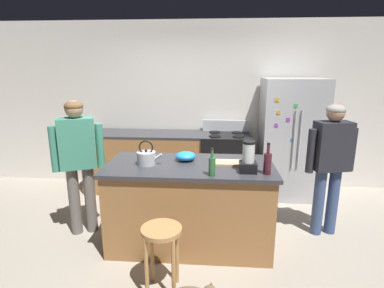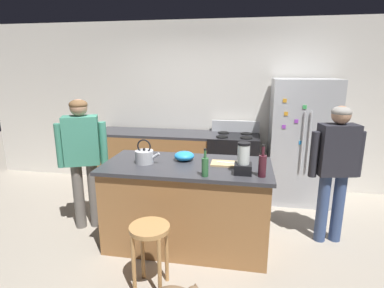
% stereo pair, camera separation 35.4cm
% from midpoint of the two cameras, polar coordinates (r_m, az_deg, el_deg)
% --- Properties ---
extents(ground_plane, '(14.00, 14.00, 0.00)m').
position_cam_midpoint_polar(ground_plane, '(3.74, 1.99, -17.87)').
color(ground_plane, '#9E9384').
extents(back_wall, '(8.00, 0.10, 2.70)m').
position_cam_midpoint_polar(back_wall, '(5.15, 5.28, 7.05)').
color(back_wall, silver).
rests_on(back_wall, ground_plane).
extents(kitchen_island, '(1.81, 0.87, 0.96)m').
position_cam_midpoint_polar(kitchen_island, '(3.51, 2.06, -11.20)').
color(kitchen_island, '#9E6B3D').
rests_on(kitchen_island, ground_plane).
extents(back_counter_run, '(2.00, 0.64, 0.96)m').
position_cam_midpoint_polar(back_counter_run, '(5.08, -4.40, -3.10)').
color(back_counter_run, '#9E6B3D').
rests_on(back_counter_run, ground_plane).
extents(refrigerator, '(0.90, 0.73, 1.82)m').
position_cam_midpoint_polar(refrigerator, '(4.86, 21.52, 0.41)').
color(refrigerator, '#B7BABF').
rests_on(refrigerator, ground_plane).
extents(stove_range, '(0.76, 0.65, 1.14)m').
position_cam_midpoint_polar(stove_range, '(4.90, 9.77, -3.80)').
color(stove_range, black).
rests_on(stove_range, ground_plane).
extents(person_by_island_left, '(0.58, 0.36, 1.62)m').
position_cam_midpoint_polar(person_by_island_left, '(3.87, -17.23, -1.52)').
color(person_by_island_left, '#66605B').
rests_on(person_by_island_left, ground_plane).
extents(person_by_sink_right, '(0.60, 0.30, 1.58)m').
position_cam_midpoint_polar(person_by_sink_right, '(3.82, 27.55, -3.08)').
color(person_by_sink_right, '#384C7A').
rests_on(person_by_sink_right, ground_plane).
extents(bar_stool, '(0.36, 0.36, 0.63)m').
position_cam_midpoint_polar(bar_stool, '(2.85, -4.15, -17.41)').
color(bar_stool, '#B7844C').
rests_on(bar_stool, ground_plane).
extents(blender_appliance, '(0.17, 0.17, 0.32)m').
position_cam_midpoint_polar(blender_appliance, '(3.08, 12.78, -3.08)').
color(blender_appliance, black).
rests_on(blender_appliance, kitchen_island).
extents(bottle_olive_oil, '(0.07, 0.07, 0.28)m').
position_cam_midpoint_polar(bottle_olive_oil, '(2.95, 5.88, -4.18)').
color(bottle_olive_oil, '#2D6638').
rests_on(bottle_olive_oil, kitchen_island).
extents(bottle_wine, '(0.08, 0.08, 0.32)m').
position_cam_midpoint_polar(bottle_wine, '(3.05, 16.21, -3.82)').
color(bottle_wine, '#471923').
rests_on(bottle_wine, kitchen_island).
extents(mixing_bowl, '(0.23, 0.23, 0.10)m').
position_cam_midpoint_polar(mixing_bowl, '(3.45, 1.48, -2.27)').
color(mixing_bowl, '#268CD8').
rests_on(mixing_bowl, kitchen_island).
extents(tea_kettle, '(0.28, 0.20, 0.27)m').
position_cam_midpoint_polar(tea_kettle, '(3.36, -5.84, -2.29)').
color(tea_kettle, '#B7BABF').
rests_on(tea_kettle, kitchen_island).
extents(cutting_board, '(0.30, 0.20, 0.02)m').
position_cam_midpoint_polar(cutting_board, '(3.35, 9.18, -3.66)').
color(cutting_board, tan).
rests_on(cutting_board, kitchen_island).
extents(chef_knife, '(0.22, 0.06, 0.01)m').
position_cam_midpoint_polar(chef_knife, '(3.35, 9.53, -3.46)').
color(chef_knife, '#B7BABF').
rests_on(chef_knife, cutting_board).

